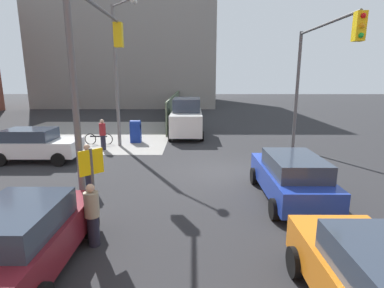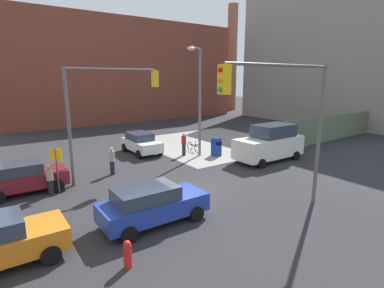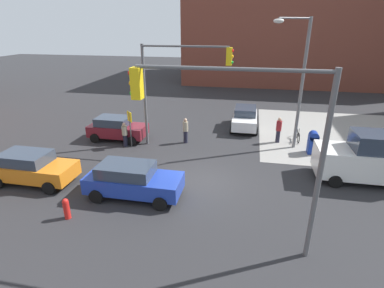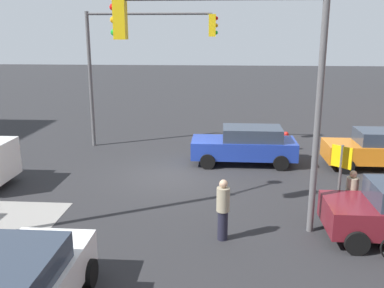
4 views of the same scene
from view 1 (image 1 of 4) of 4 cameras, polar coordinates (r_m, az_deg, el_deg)
The scene contains 17 objects.
ground_plane at distance 13.28m, azimuth 5.99°, elevation -5.46°, with size 120.00×120.00×0.00m, color #28282B.
sidewalk_corner at distance 23.25m, azimuth -19.04°, elevation 1.81°, with size 12.00×12.00×0.01m, color gray.
construction_fence at distance 31.59m, azimuth -3.18°, elevation 7.40°, with size 21.69×0.12×2.40m, color #56664C.
building_loft_east at distance 49.66m, azimuth -10.94°, elevation 18.30°, with size 20.00×24.00×18.25m.
traffic_signal_nw_corner at distance 10.71m, azimuth -17.61°, elevation 14.88°, with size 5.64×0.36×6.50m.
traffic_signal_se_corner at distance 15.76m, azimuth 22.62°, elevation 13.77°, with size 6.26×0.36×6.50m.
street_lamp_corner at distance 17.98m, azimuth -13.82°, elevation 14.20°, with size 2.24×1.80×8.00m.
warning_sign_two_way at distance 7.99m, azimuth -18.44°, elevation -6.13°, with size 0.48×0.48×2.40m.
mailbox_blue at distance 19.41m, azimuth -10.68°, elevation 2.52°, with size 0.56×0.64×1.43m.
hatchback_maroon at distance 7.49m, azimuth -29.21°, elevation -15.10°, with size 3.94×2.02×1.62m.
coupe_blue at distance 10.67m, azimuth 18.34°, elevation -5.90°, with size 4.45×2.02×1.62m.
hatchback_white at distance 16.72m, azimuth -27.60°, elevation -0.08°, with size 2.02×4.05×1.62m.
van_white_delivery at distance 21.31m, azimuth -1.04°, elevation 5.05°, with size 5.40×2.32×2.62m.
pedestrian_crossing at distance 7.91m, azimuth -18.46°, elevation -12.58°, with size 0.36×0.36×1.62m.
pedestrian_waiting at distance 17.83m, azimuth -16.64°, elevation 1.83°, with size 0.36×0.36×1.77m.
pedestrian_walking_north at distance 11.70m, azimuth -19.15°, elevation -4.02°, with size 0.36×0.36×1.73m.
bicycle_leaning_on_fence at distance 19.45m, azimuth -17.33°, elevation 0.93°, with size 0.05×1.75×0.97m.
Camera 1 is at (-12.55, 1.33, 4.14)m, focal length 28.00 mm.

